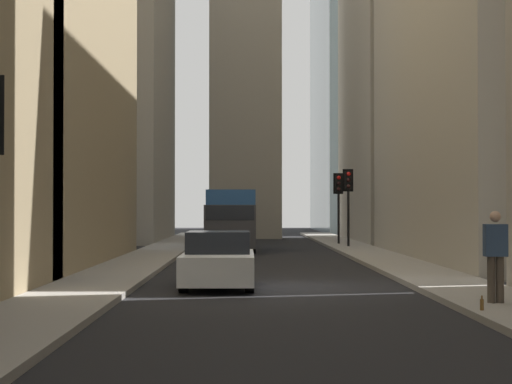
% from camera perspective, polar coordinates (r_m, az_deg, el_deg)
% --- Properties ---
extents(ground_plane, '(135.00, 135.00, 0.00)m').
position_cam_1_polar(ground_plane, '(22.83, 1.13, -6.08)').
color(ground_plane, black).
extents(sidewalk_right, '(90.00, 2.20, 0.14)m').
position_cam_1_polar(sidewalk_right, '(23.13, -10.15, -5.82)').
color(sidewalk_right, gray).
rests_on(sidewalk_right, ground_plane).
extents(sidewalk_left, '(90.00, 2.20, 0.14)m').
position_cam_1_polar(sidewalk_left, '(23.40, 12.27, -5.76)').
color(sidewalk_left, gray).
rests_on(sidewalk_left, ground_plane).
extents(delivery_truck, '(6.46, 2.25, 2.84)m').
position_cam_1_polar(delivery_truck, '(41.74, -1.60, -1.77)').
color(delivery_truck, '#285699').
rests_on(delivery_truck, ground_plane).
extents(sedan_white, '(4.30, 1.78, 1.42)m').
position_cam_1_polar(sedan_white, '(22.70, -2.41, -4.43)').
color(sedan_white, silver).
rests_on(sedan_white, ground_plane).
extents(traffic_light_midblock, '(0.43, 0.52, 3.78)m').
position_cam_1_polar(traffic_light_midblock, '(43.89, 5.90, 0.16)').
color(traffic_light_midblock, black).
rests_on(traffic_light_midblock, sidewalk_left).
extents(traffic_light_far_junction, '(0.43, 0.52, 3.70)m').
position_cam_1_polar(traffic_light_far_junction, '(47.16, 5.28, 0.02)').
color(traffic_light_far_junction, black).
rests_on(traffic_light_far_junction, sidewalk_left).
extents(pedestrian, '(0.26, 0.44, 1.81)m').
position_cam_1_polar(pedestrian, '(18.32, 15.00, -3.74)').
color(pedestrian, '#473D33').
rests_on(pedestrian, sidewalk_left).
extents(discarded_bottle, '(0.07, 0.07, 0.27)m').
position_cam_1_polar(discarded_bottle, '(17.01, 14.19, -6.95)').
color(discarded_bottle, brown).
rests_on(discarded_bottle, sidewalk_left).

